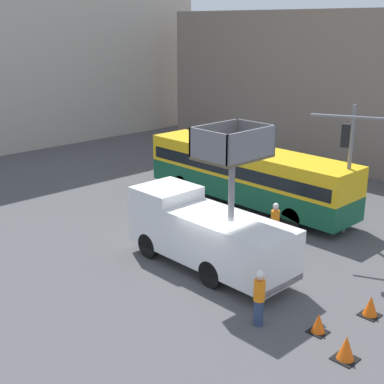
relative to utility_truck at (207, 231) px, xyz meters
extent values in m
plane|color=#4C4C4F|center=(-0.43, -0.80, -1.60)|extent=(120.00, 120.00, 0.00)
cube|color=gray|center=(21.39, 5.85, 3.49)|extent=(10.00, 28.00, 10.18)
cube|color=white|center=(0.00, 2.40, 0.07)|extent=(2.34, 2.18, 2.39)
cube|color=white|center=(0.00, -1.24, -0.17)|extent=(2.34, 5.09, 1.90)
cube|color=red|center=(0.00, -3.74, -0.98)|extent=(2.30, 0.10, 0.24)
cylinder|color=black|center=(-1.02, 2.40, -1.07)|extent=(0.30, 1.05, 1.05)
cylinder|color=black|center=(1.02, 2.40, -1.07)|extent=(0.30, 1.05, 1.05)
cylinder|color=black|center=(-1.02, -1.24, -1.07)|extent=(0.30, 1.05, 1.05)
cylinder|color=black|center=(1.02, -1.24, -1.07)|extent=(0.30, 1.05, 1.05)
cylinder|color=slate|center=(0.00, -1.24, 1.97)|extent=(0.24, 0.24, 2.38)
cube|color=brown|center=(0.00, -1.24, 3.21)|extent=(2.53, 1.85, 0.10)
cube|color=slate|center=(-1.22, -1.24, 3.78)|extent=(0.08, 1.85, 1.05)
cube|color=slate|center=(1.22, -1.24, 3.78)|extent=(0.08, 1.85, 1.05)
cube|color=slate|center=(0.00, -0.35, 3.78)|extent=(2.53, 0.08, 1.05)
cube|color=slate|center=(0.00, -2.13, 3.78)|extent=(2.53, 0.08, 1.05)
cube|color=#145638|center=(7.02, 4.01, -0.55)|extent=(2.59, 12.37, 1.18)
cube|color=yellow|center=(7.02, 4.01, 0.76)|extent=(2.59, 12.37, 1.44)
cube|color=black|center=(7.02, 4.01, 0.54)|extent=(2.61, 11.88, 0.63)
cylinder|color=black|center=(5.88, 7.84, -1.06)|extent=(0.30, 1.07, 1.07)
cylinder|color=black|center=(8.17, 7.84, -1.06)|extent=(0.30, 1.07, 1.07)
cylinder|color=black|center=(5.88, 0.17, -1.06)|extent=(0.30, 1.07, 1.07)
cylinder|color=black|center=(8.17, 0.17, -1.06)|extent=(0.30, 1.07, 1.07)
cylinder|color=slate|center=(7.32, -1.73, 1.39)|extent=(0.18, 0.18, 5.98)
cylinder|color=slate|center=(5.86, -2.42, 4.08)|extent=(1.50, 2.98, 0.13)
cube|color=black|center=(4.39, -3.11, 3.63)|extent=(0.43, 0.43, 0.90)
sphere|color=red|center=(4.39, -3.11, 3.88)|extent=(0.20, 0.20, 0.20)
cylinder|color=navy|center=(-1.77, -4.12, -1.16)|extent=(0.32, 0.32, 0.88)
cylinder|color=orange|center=(-1.77, -4.12, -0.36)|extent=(0.38, 0.38, 0.70)
sphere|color=tan|center=(-1.77, -4.12, 0.10)|extent=(0.24, 0.24, 0.24)
sphere|color=white|center=(-1.77, -4.12, 0.21)|extent=(0.25, 0.25, 0.25)
cylinder|color=navy|center=(3.82, -0.41, -1.15)|extent=(0.32, 0.32, 0.89)
cylinder|color=orange|center=(3.82, -0.41, -0.36)|extent=(0.38, 0.38, 0.70)
sphere|color=tan|center=(3.82, -0.41, 0.11)|extent=(0.24, 0.24, 0.24)
sphere|color=white|center=(3.82, -0.41, 0.22)|extent=(0.25, 0.25, 0.25)
cube|color=black|center=(1.38, -6.35, -1.58)|extent=(0.63, 0.63, 0.03)
cone|color=#F25B0F|center=(1.38, -6.35, -1.23)|extent=(0.51, 0.51, 0.73)
cube|color=black|center=(-1.39, -7.09, -1.58)|extent=(0.67, 0.67, 0.03)
cone|color=#F25B0F|center=(-1.39, -7.09, -1.21)|extent=(0.54, 0.54, 0.77)
cube|color=black|center=(-0.75, -5.74, -1.58)|extent=(0.57, 0.57, 0.03)
cone|color=#F25B0F|center=(-0.75, -5.74, -1.27)|extent=(0.46, 0.46, 0.66)
camera|label=1|loc=(-13.84, -13.69, 7.81)|focal=50.00mm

